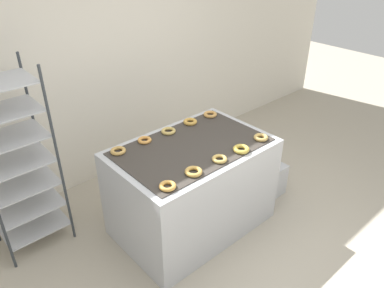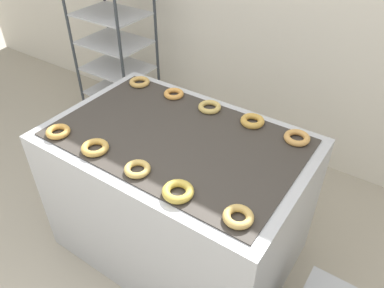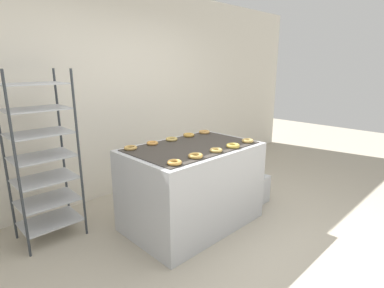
% 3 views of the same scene
% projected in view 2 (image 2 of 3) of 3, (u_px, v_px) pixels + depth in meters
% --- Properties ---
extents(fryer_machine, '(1.44, 0.94, 0.92)m').
position_uv_depth(fryer_machine, '(178.00, 197.00, 2.30)').
color(fryer_machine, '#B7BABF').
rests_on(fryer_machine, ground_plane).
extents(baking_rack_cart, '(0.59, 0.46, 1.73)m').
position_uv_depth(baking_rack_cart, '(114.00, 42.00, 3.16)').
color(baking_rack_cart, '#33383D').
rests_on(baking_rack_cart, ground_plane).
extents(donut_near_leftmost, '(0.13, 0.13, 0.03)m').
position_uv_depth(donut_near_leftmost, '(58.00, 132.00, 2.03)').
color(donut_near_leftmost, gold).
rests_on(donut_near_leftmost, fryer_machine).
extents(donut_near_left, '(0.14, 0.14, 0.03)m').
position_uv_depth(donut_near_left, '(95.00, 148.00, 1.92)').
color(donut_near_left, gold).
rests_on(donut_near_left, fryer_machine).
extents(donut_near_center, '(0.13, 0.13, 0.03)m').
position_uv_depth(donut_near_center, '(137.00, 169.00, 1.79)').
color(donut_near_center, tan).
rests_on(donut_near_center, fryer_machine).
extents(donut_near_right, '(0.14, 0.14, 0.04)m').
position_uv_depth(donut_near_right, '(178.00, 191.00, 1.67)').
color(donut_near_right, gold).
rests_on(donut_near_right, fryer_machine).
extents(donut_near_rightmost, '(0.13, 0.13, 0.04)m').
position_uv_depth(donut_near_rightmost, '(238.00, 217.00, 1.55)').
color(donut_near_rightmost, tan).
rests_on(donut_near_rightmost, fryer_machine).
extents(donut_far_leftmost, '(0.13, 0.13, 0.03)m').
position_uv_depth(donut_far_leftmost, '(140.00, 82.00, 2.49)').
color(donut_far_leftmost, tan).
rests_on(donut_far_leftmost, fryer_machine).
extents(donut_far_left, '(0.13, 0.13, 0.03)m').
position_uv_depth(donut_far_left, '(174.00, 94.00, 2.36)').
color(donut_far_left, gold).
rests_on(donut_far_left, fryer_machine).
extents(donut_far_center, '(0.14, 0.14, 0.03)m').
position_uv_depth(donut_far_center, '(209.00, 107.00, 2.24)').
color(donut_far_center, tan).
rests_on(donut_far_center, fryer_machine).
extents(donut_far_right, '(0.14, 0.14, 0.04)m').
position_uv_depth(donut_far_right, '(252.00, 121.00, 2.11)').
color(donut_far_right, gold).
rests_on(donut_far_right, fryer_machine).
extents(donut_far_rightmost, '(0.14, 0.14, 0.03)m').
position_uv_depth(donut_far_rightmost, '(297.00, 138.00, 1.99)').
color(donut_far_rightmost, tan).
rests_on(donut_far_rightmost, fryer_machine).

